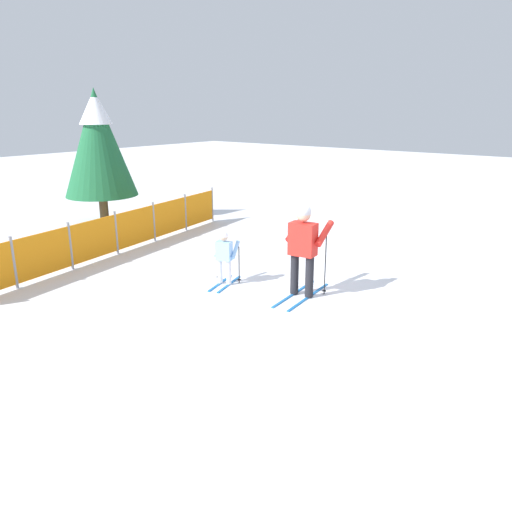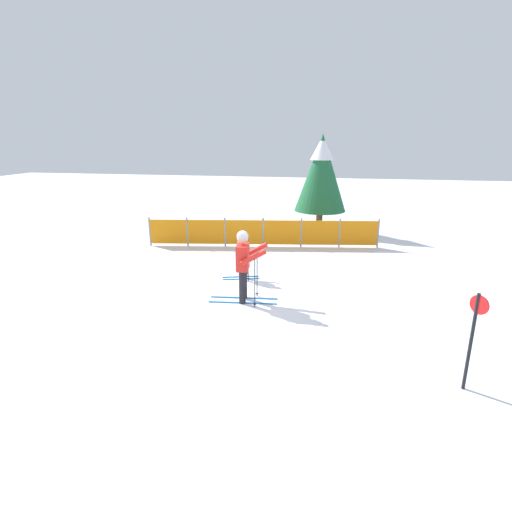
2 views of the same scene
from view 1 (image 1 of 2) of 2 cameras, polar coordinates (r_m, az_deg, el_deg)
name	(u,v)px [view 1 (image 1 of 2)]	position (r m, az deg, el deg)	size (l,w,h in m)	color
ground_plane	(308,298)	(8.94, 5.91, -4.76)	(60.00, 60.00, 0.00)	white
skier_adult	(304,242)	(8.73, 5.45, 1.62)	(1.60, 0.75, 1.66)	#1966B2
skier_child	(224,254)	(9.39, -3.63, 0.26)	(1.00, 0.55, 1.04)	#1966B2
safety_fence	(116,233)	(11.81, -15.71, 2.58)	(7.80, 1.28, 1.00)	gray
conifer_far	(98,141)	(14.99, -17.63, 12.40)	(2.03, 2.03, 3.77)	#4C3823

